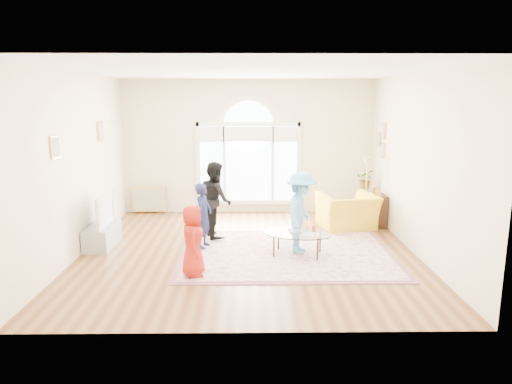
{
  "coord_description": "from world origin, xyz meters",
  "views": [
    {
      "loc": [
        0.04,
        -7.99,
        2.72
      ],
      "look_at": [
        0.15,
        0.3,
        1.04
      ],
      "focal_mm": 32.0,
      "sensor_mm": 36.0,
      "label": 1
    }
  ],
  "objects_px": {
    "area_rug": "(287,253)",
    "television": "(101,210)",
    "tv_console": "(102,236)",
    "coffee_table": "(298,234)",
    "armchair": "(347,211)"
  },
  "relations": [
    {
      "from": "tv_console",
      "to": "armchair",
      "type": "height_order",
      "value": "armchair"
    },
    {
      "from": "television",
      "to": "coffee_table",
      "type": "bearing_deg",
      "value": -8.84
    },
    {
      "from": "television",
      "to": "coffee_table",
      "type": "xyz_separation_m",
      "value": [
        3.62,
        -0.56,
        -0.31
      ]
    },
    {
      "from": "area_rug",
      "to": "coffee_table",
      "type": "height_order",
      "value": "coffee_table"
    },
    {
      "from": "tv_console",
      "to": "coffee_table",
      "type": "distance_m",
      "value": 3.67
    },
    {
      "from": "area_rug",
      "to": "television",
      "type": "bearing_deg",
      "value": 172.02
    },
    {
      "from": "tv_console",
      "to": "television",
      "type": "relative_size",
      "value": 0.98
    },
    {
      "from": "area_rug",
      "to": "tv_console",
      "type": "distance_m",
      "value": 3.49
    },
    {
      "from": "tv_console",
      "to": "coffee_table",
      "type": "height_order",
      "value": "coffee_table"
    },
    {
      "from": "tv_console",
      "to": "coffee_table",
      "type": "relative_size",
      "value": 0.74
    },
    {
      "from": "tv_console",
      "to": "coffee_table",
      "type": "xyz_separation_m",
      "value": [
        3.63,
        -0.56,
        0.19
      ]
    },
    {
      "from": "tv_console",
      "to": "television",
      "type": "xyz_separation_m",
      "value": [
        0.01,
        0.0,
        0.5
      ]
    },
    {
      "from": "television",
      "to": "tv_console",
      "type": "bearing_deg",
      "value": 180.0
    },
    {
      "from": "area_rug",
      "to": "coffee_table",
      "type": "xyz_separation_m",
      "value": [
        0.18,
        -0.08,
        0.39
      ]
    },
    {
      "from": "coffee_table",
      "to": "armchair",
      "type": "relative_size",
      "value": 1.18
    }
  ]
}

